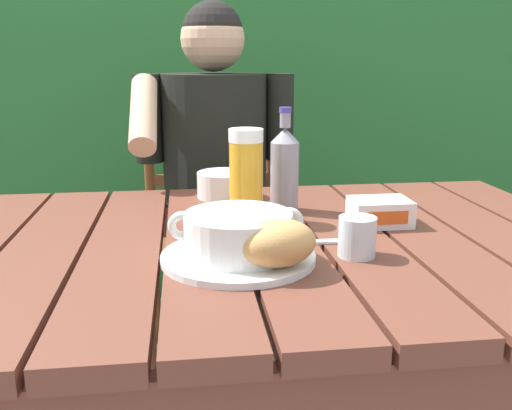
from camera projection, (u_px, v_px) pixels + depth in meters
dining_table at (277, 283)px, 1.11m from camera, size 1.30×0.87×0.74m
hedge_backdrop at (236, 116)px, 2.74m from camera, size 3.83×0.80×1.99m
chair_near_diner at (214, 230)px, 1.97m from camera, size 0.48×0.41×1.01m
person_eating at (215, 175)px, 1.72m from camera, size 0.48×0.47×1.24m
serving_plate at (238, 257)px, 0.96m from camera, size 0.26×0.26×0.01m
soup_bowl at (238, 233)px, 0.95m from camera, size 0.23×0.18×0.08m
bread_roll at (277, 243)px, 0.89m from camera, size 0.15×0.13×0.08m
beer_glass at (246, 175)px, 1.18m from camera, size 0.07×0.07×0.19m
beer_bottle at (285, 168)px, 1.25m from camera, size 0.06×0.06×0.23m
water_glass_small at (357, 237)px, 0.97m from camera, size 0.07×0.07×0.07m
butter_tub at (380, 212)px, 1.16m from camera, size 0.12×0.09×0.05m
table_knife at (304, 242)px, 1.05m from camera, size 0.15×0.02×0.01m
diner_bowl at (224, 185)px, 1.39m from camera, size 0.13×0.13×0.06m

